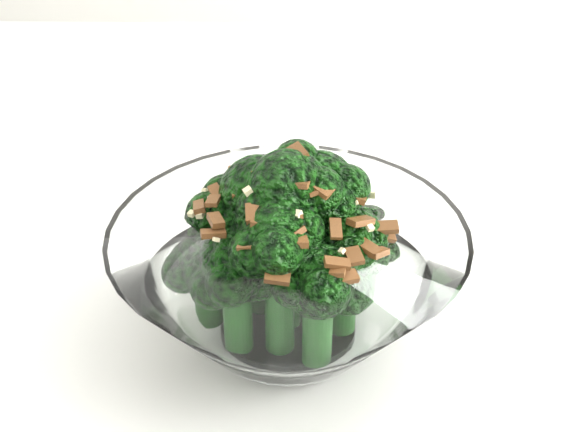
# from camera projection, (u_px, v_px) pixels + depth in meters

# --- Properties ---
(table) EXTENTS (1.33, 1.01, 0.75)m
(table) POSITION_uv_depth(u_px,v_px,m) (302.00, 269.00, 0.67)
(table) COLOR white
(table) RESTS_ON ground
(broccoli_dish) EXTENTS (0.21, 0.21, 0.13)m
(broccoli_dish) POSITION_uv_depth(u_px,v_px,m) (288.00, 269.00, 0.47)
(broccoli_dish) COLOR white
(broccoli_dish) RESTS_ON table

